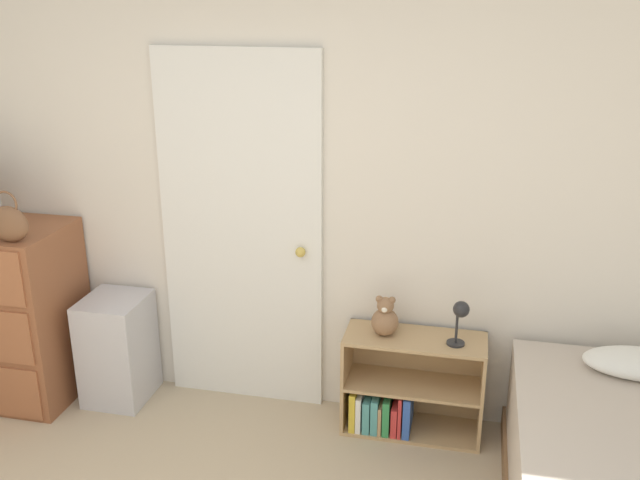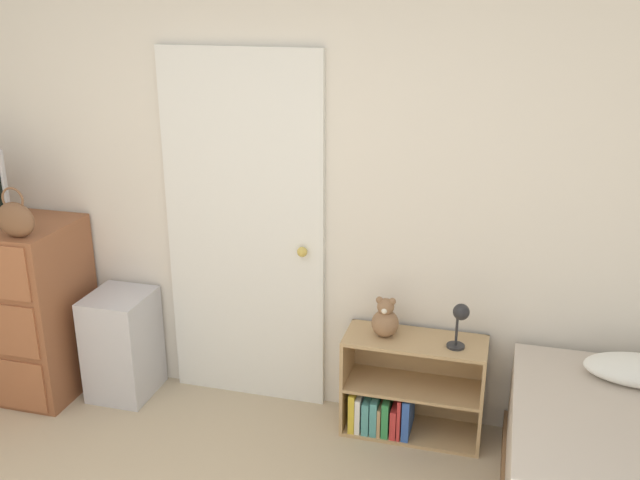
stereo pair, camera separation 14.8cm
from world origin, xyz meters
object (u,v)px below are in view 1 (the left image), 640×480
bookshelf (402,392)px  teddy_bear (385,318)px  handbag (9,223)px  desk_lamp (460,315)px  storage_bin (118,348)px

bookshelf → teddy_bear: (-0.11, -0.00, 0.43)m
bookshelf → teddy_bear: size_ratio=3.38×
bookshelf → teddy_bear: bearing=-178.3°
handbag → desk_lamp: bearing=6.9°
bookshelf → desk_lamp: (0.28, -0.04, 0.51)m
storage_bin → desk_lamp: (1.93, -0.00, 0.42)m
desk_lamp → bookshelf: bearing=171.3°
storage_bin → bookshelf: (1.65, 0.04, -0.09)m
storage_bin → handbag: bearing=-143.7°
handbag → desk_lamp: 2.37m
storage_bin → bookshelf: 1.66m
storage_bin → teddy_bear: 1.59m
desk_lamp → handbag: bearing=-173.1°
handbag → storage_bin: size_ratio=0.44×
bookshelf → desk_lamp: bearing=-8.7°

